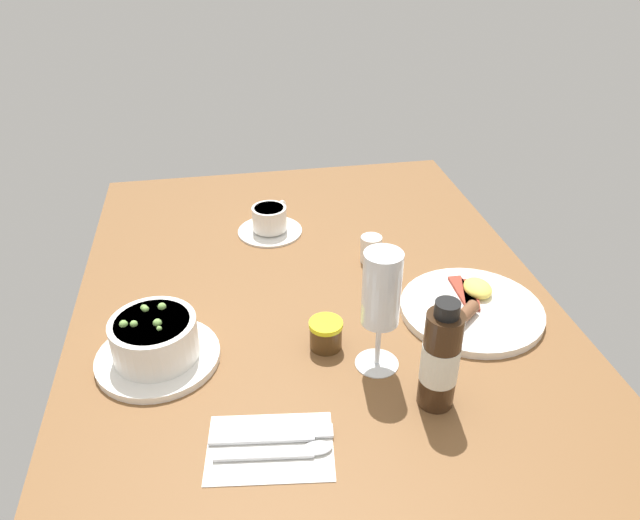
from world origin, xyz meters
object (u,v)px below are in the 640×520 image
object	(u,v)px
coffee_cup	(270,222)
wine_glass	(381,295)
creamer_jug	(371,249)
porridge_bowl	(155,341)
jam_jar	(326,334)
sauce_bottle_brown	(440,359)
breakfast_plate	(471,308)
cutlery_setting	(274,446)

from	to	relation	value
coffee_cup	wine_glass	bearing A→B (deg)	14.87
creamer_jug	wine_glass	xyz separation A→B (cm)	(29.28, -6.32, 10.31)
porridge_bowl	jam_jar	distance (cm)	26.26
porridge_bowl	sauce_bottle_brown	distance (cm)	42.59
coffee_cup	jam_jar	xyz separation A→B (cm)	(38.81, 4.79, -0.06)
coffee_cup	creamer_jug	world-z (taller)	same
creamer_jug	breakfast_plate	xyz separation A→B (cm)	(19.28, 13.08, -1.85)
coffee_cup	creamer_jug	distance (cm)	23.51
porridge_bowl	creamer_jug	distance (cm)	45.48
porridge_bowl	wine_glass	distance (cm)	35.11
cutlery_setting	breakfast_plate	distance (cm)	43.66
creamer_jug	breakfast_plate	size ratio (longest dim) A/B	0.24
creamer_jug	jam_jar	size ratio (longest dim) A/B	1.09
cutlery_setting	sauce_bottle_brown	world-z (taller)	sauce_bottle_brown
jam_jar	sauce_bottle_brown	xyz separation A→B (cm)	(14.64, 13.10, 5.49)
wine_glass	jam_jar	bearing A→B (deg)	-128.17
cutlery_setting	breakfast_plate	world-z (taller)	breakfast_plate
cutlery_setting	breakfast_plate	xyz separation A→B (cm)	(-23.48, 36.80, 0.64)
porridge_bowl	coffee_cup	distance (cm)	43.25
cutlery_setting	jam_jar	xyz separation A→B (cm)	(-18.96, 10.42, 2.18)
porridge_bowl	sauce_bottle_brown	size ratio (longest dim) A/B	1.09
porridge_bowl	jam_jar	xyz separation A→B (cm)	(1.26, 26.19, -1.30)
porridge_bowl	coffee_cup	size ratio (longest dim) A/B	1.40
cutlery_setting	breakfast_plate	bearing A→B (deg)	122.54
porridge_bowl	creamer_jug	size ratio (longest dim) A/B	3.25
sauce_bottle_brown	porridge_bowl	bearing A→B (deg)	-112.02
cutlery_setting	jam_jar	size ratio (longest dim) A/B	3.33
cutlery_setting	creamer_jug	bearing A→B (deg)	150.98
porridge_bowl	breakfast_plate	world-z (taller)	porridge_bowl
coffee_cup	wine_glass	world-z (taller)	wine_glass
cutlery_setting	coffee_cup	size ratio (longest dim) A/B	1.31
wine_glass	creamer_jug	bearing A→B (deg)	167.81
coffee_cup	creamer_jug	bearing A→B (deg)	50.29
cutlery_setting	coffee_cup	bearing A→B (deg)	174.43
jam_jar	sauce_bottle_brown	world-z (taller)	sauce_bottle_brown
breakfast_plate	creamer_jug	bearing A→B (deg)	-145.84
cutlery_setting	coffee_cup	distance (cm)	58.09
porridge_bowl	wine_glass	bearing A→B (deg)	78.51
porridge_bowl	cutlery_setting	xyz separation A→B (cm)	(20.22, 15.78, -3.48)
jam_jar	sauce_bottle_brown	size ratio (longest dim) A/B	0.31
jam_jar	sauce_bottle_brown	bearing A→B (deg)	41.83
creamer_jug	jam_jar	distance (cm)	27.26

